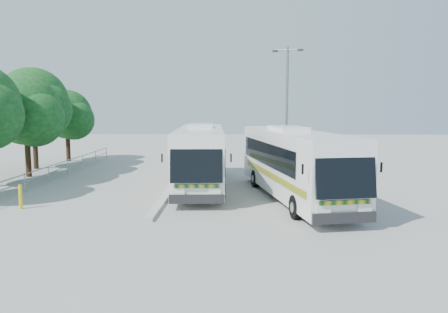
{
  "coord_description": "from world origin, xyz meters",
  "views": [
    {
      "loc": [
        1.04,
        -22.62,
        4.48
      ],
      "look_at": [
        0.53,
        2.45,
        1.65
      ],
      "focal_mm": 35.0,
      "sensor_mm": 36.0,
      "label": 1
    }
  ],
  "objects_px": {
    "tree_far_e": "(68,114)",
    "coach_adjacent": "(293,162)",
    "tree_far_c": "(27,111)",
    "lamppost": "(287,103)",
    "tree_far_d": "(34,103)",
    "bollard": "(21,197)",
    "coach_main": "(200,155)"
  },
  "relations": [
    {
      "from": "tree_far_c",
      "to": "tree_far_d",
      "type": "xyz_separation_m",
      "value": [
        -1.19,
        3.7,
        0.56
      ]
    },
    {
      "from": "tree_far_c",
      "to": "coach_main",
      "type": "bearing_deg",
      "value": -16.54
    },
    {
      "from": "coach_adjacent",
      "to": "bollard",
      "type": "distance_m",
      "value": 12.64
    },
    {
      "from": "tree_far_c",
      "to": "coach_adjacent",
      "type": "distance_m",
      "value": 17.57
    },
    {
      "from": "lamppost",
      "to": "tree_far_d",
      "type": "bearing_deg",
      "value": -163.66
    },
    {
      "from": "tree_far_d",
      "to": "bollard",
      "type": "bearing_deg",
      "value": -68.58
    },
    {
      "from": "coach_main",
      "to": "bollard",
      "type": "bearing_deg",
      "value": -146.07
    },
    {
      "from": "tree_far_c",
      "to": "lamppost",
      "type": "distance_m",
      "value": 17.13
    },
    {
      "from": "tree_far_e",
      "to": "lamppost",
      "type": "height_order",
      "value": "lamppost"
    },
    {
      "from": "coach_main",
      "to": "tree_far_e",
      "type": "bearing_deg",
      "value": 133.15
    },
    {
      "from": "tree_far_d",
      "to": "coach_main",
      "type": "distance_m",
      "value": 14.69
    },
    {
      "from": "coach_main",
      "to": "lamppost",
      "type": "relative_size",
      "value": 1.4
    },
    {
      "from": "coach_adjacent",
      "to": "bollard",
      "type": "xyz_separation_m",
      "value": [
        -12.34,
        -2.4,
        -1.28
      ]
    },
    {
      "from": "lamppost",
      "to": "bollard",
      "type": "relative_size",
      "value": 7.97
    },
    {
      "from": "tree_far_d",
      "to": "coach_adjacent",
      "type": "relative_size",
      "value": 0.6
    },
    {
      "from": "bollard",
      "to": "tree_far_e",
      "type": "bearing_deg",
      "value": 104.01
    },
    {
      "from": "tree_far_e",
      "to": "coach_adjacent",
      "type": "height_order",
      "value": "tree_far_e"
    },
    {
      "from": "tree_far_e",
      "to": "tree_far_d",
      "type": "bearing_deg",
      "value": -98.63
    },
    {
      "from": "tree_far_c",
      "to": "tree_far_d",
      "type": "relative_size",
      "value": 0.88
    },
    {
      "from": "tree_far_e",
      "to": "tree_far_c",
      "type": "bearing_deg",
      "value": -86.46
    },
    {
      "from": "tree_far_e",
      "to": "coach_main",
      "type": "bearing_deg",
      "value": -44.32
    },
    {
      "from": "bollard",
      "to": "coach_main",
      "type": "bearing_deg",
      "value": 36.46
    },
    {
      "from": "lamppost",
      "to": "tree_far_e",
      "type": "bearing_deg",
      "value": -178.05
    },
    {
      "from": "tree_far_d",
      "to": "coach_adjacent",
      "type": "distance_m",
      "value": 20.34
    },
    {
      "from": "coach_main",
      "to": "coach_adjacent",
      "type": "xyz_separation_m",
      "value": [
        4.78,
        -3.19,
        0.0
      ]
    },
    {
      "from": "tree_far_e",
      "to": "bollard",
      "type": "height_order",
      "value": "tree_far_e"
    },
    {
      "from": "coach_main",
      "to": "bollard",
      "type": "relative_size",
      "value": 11.18
    },
    {
      "from": "tree_far_e",
      "to": "bollard",
      "type": "xyz_separation_m",
      "value": [
        4.28,
        -17.16,
        -3.35
      ]
    },
    {
      "from": "tree_far_c",
      "to": "tree_far_e",
      "type": "xyz_separation_m",
      "value": [
        -0.51,
        8.2,
        -0.37
      ]
    },
    {
      "from": "tree_far_d",
      "to": "tree_far_e",
      "type": "relative_size",
      "value": 1.24
    },
    {
      "from": "tree_far_e",
      "to": "lamppost",
      "type": "xyz_separation_m",
      "value": [
        17.4,
        -5.44,
        0.86
      ]
    },
    {
      "from": "coach_main",
      "to": "lamppost",
      "type": "height_order",
      "value": "lamppost"
    }
  ]
}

